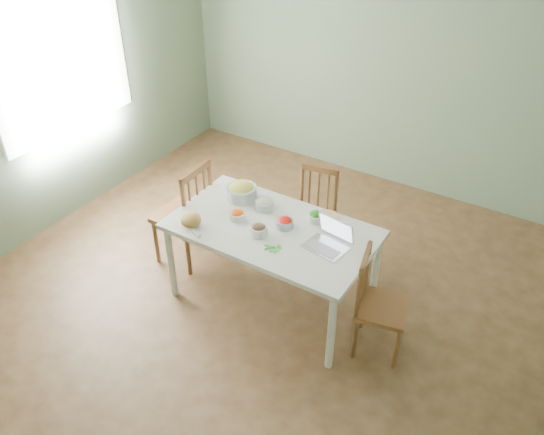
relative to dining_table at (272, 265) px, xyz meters
The scene contains 19 objects.
floor 0.39m from the dining_table, 138.78° to the right, with size 5.00×5.00×0.00m, color #402613.
wall_back 2.64m from the dining_table, 91.14° to the left, with size 5.00×0.00×2.70m, color slate.
wall_left 2.72m from the dining_table, behind, with size 0.00×5.00×2.70m, color slate.
window_left 2.77m from the dining_table, behind, with size 0.04×1.60×1.20m, color white.
dining_table is the anchor object (origin of this frame).
chair_far 0.76m from the dining_table, 92.04° to the left, with size 0.39×0.37×0.88m, color brown, non-canonical shape.
chair_left 1.03m from the dining_table, behind, with size 0.46×0.44×1.04m, color brown, non-canonical shape.
chair_right 1.01m from the dining_table, ahead, with size 0.40×0.38×0.89m, color brown, non-canonical shape.
bread_boule 0.79m from the dining_table, 150.74° to the right, with size 0.17×0.17×0.11m, color #B88845.
butter_stick 0.73m from the dining_table, 139.06° to the right, with size 0.11×0.03×0.03m, color white.
bowl_squash 0.69m from the dining_table, 152.97° to the left, with size 0.26×0.26×0.15m, color gold, non-canonical shape.
bowl_carrot 0.53m from the dining_table, behind, with size 0.13×0.13×0.07m, color #DF3E00, non-canonical shape.
bowl_onion 0.52m from the dining_table, 134.69° to the left, with size 0.16×0.16×0.09m, color beige, non-canonical shape.
bowl_mushroom 0.46m from the dining_table, 107.12° to the right, with size 0.14×0.14×0.09m, color black, non-canonical shape.
bowl_redpep 0.44m from the dining_table, 37.00° to the left, with size 0.14×0.14×0.08m, color red, non-canonical shape.
bowl_broccoli 0.57m from the dining_table, 47.14° to the left, with size 0.14×0.14×0.09m, color #175B11, non-canonical shape.
flatbread 0.62m from the dining_table, 48.29° to the left, with size 0.21×0.21×0.02m, color #DDBE7B.
basil_bunch 0.48m from the dining_table, 58.31° to the right, with size 0.17×0.17×0.02m, color #1E7926, non-canonical shape.
laptop 0.70m from the dining_table, ahead, with size 0.32×0.27×0.22m, color silver, non-canonical shape.
Camera 1 is at (1.94, -2.99, 3.39)m, focal length 36.29 mm.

